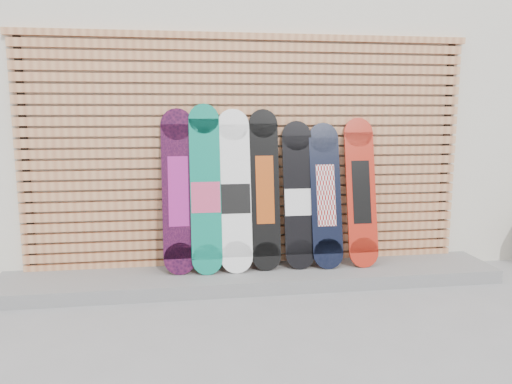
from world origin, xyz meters
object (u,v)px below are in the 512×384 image
snowboard_2 (235,192)px  snowboard_5 (326,195)px  snowboard_1 (206,190)px  snowboard_3 (265,190)px  snowboard_0 (178,191)px  snowboard_4 (298,196)px  snowboard_6 (361,192)px

snowboard_2 → snowboard_5: snowboard_2 is taller
snowboard_1 → snowboard_3: bearing=2.2°
snowboard_0 → snowboard_5: 1.38m
snowboard_4 → snowboard_5: (0.26, -0.01, 0.00)m
snowboard_5 → snowboard_3: bearing=178.2°
snowboard_1 → snowboard_4: snowboard_1 is taller
snowboard_1 → snowboard_6: 1.48m
snowboard_0 → snowboard_3: 0.80m
snowboard_3 → snowboard_0: bearing=-179.9°
snowboard_0 → snowboard_4: (1.12, -0.00, -0.07)m
snowboard_2 → snowboard_5: bearing=0.0°
snowboard_1 → snowboard_4: bearing=1.1°
snowboard_4 → snowboard_5: bearing=-3.2°
snowboard_3 → snowboard_4: size_ratio=1.08×
snowboard_2 → snowboard_6: 1.21m
snowboard_4 → snowboard_5: 0.26m
snowboard_6 → snowboard_2: bearing=179.9°
snowboard_2 → snowboard_4: (0.60, 0.01, -0.06)m
snowboard_0 → snowboard_4: bearing=-0.2°
snowboard_2 → snowboard_5: size_ratio=1.10×
snowboard_3 → snowboard_4: snowboard_3 is taller
snowboard_2 → snowboard_4: snowboard_2 is taller
snowboard_4 → snowboard_6: (0.61, -0.02, 0.02)m
snowboard_1 → snowboard_0: bearing=175.3°
snowboard_1 → snowboard_3: (0.55, 0.02, -0.01)m
snowboard_1 → snowboard_4: (0.87, 0.02, -0.08)m
snowboard_1 → snowboard_4: 0.88m
snowboard_0 → snowboard_1: bearing=-4.7°
snowboard_0 → snowboard_6: bearing=-0.6°
snowboard_2 → snowboard_3: size_ratio=1.00×
snowboard_5 → snowboard_2: bearing=-180.0°
snowboard_1 → snowboard_3: 0.55m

